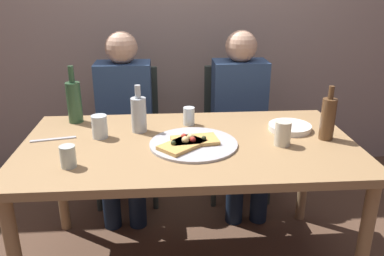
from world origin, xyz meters
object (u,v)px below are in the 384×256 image
at_px(beer_bottle, 74,101).
at_px(chair_right, 236,122).
at_px(wine_bottle, 328,118).
at_px(wine_glass, 100,127).
at_px(tumbler_far, 189,116).
at_px(table_knife, 53,139).
at_px(guest_in_sweater, 124,115).
at_px(chair_left, 127,125).
at_px(guest_in_beanie, 241,112).
at_px(pizza_slice_extra, 183,144).
at_px(pizza_tray, 194,144).
at_px(pizza_slice_last, 194,140).
at_px(short_glass, 283,133).
at_px(water_bottle, 139,114).
at_px(tumbler_near, 68,156).
at_px(dining_table, 189,156).
at_px(plate_stack, 290,127).

xyz_separation_m(beer_bottle, chair_right, (1.01, 0.51, -0.34)).
bearing_deg(beer_bottle, wine_bottle, -14.90).
bearing_deg(wine_glass, tumbler_far, 18.58).
distance_m(table_knife, guest_in_sweater, 0.69).
bearing_deg(chair_left, guest_in_sweater, 90.00).
distance_m(chair_right, guest_in_beanie, 0.20).
distance_m(pizza_slice_extra, wine_bottle, 0.73).
height_order(pizza_slice_extra, guest_in_beanie, guest_in_beanie).
height_order(pizza_slice_extra, tumbler_far, tumbler_far).
distance_m(wine_bottle, table_knife, 1.37).
bearing_deg(chair_right, chair_left, 0.00).
height_order(pizza_tray, wine_bottle, wine_bottle).
distance_m(pizza_slice_last, short_glass, 0.42).
relative_size(beer_bottle, chair_left, 0.35).
relative_size(pizza_tray, short_glass, 3.57).
bearing_deg(water_bottle, table_knife, -168.14).
xyz_separation_m(beer_bottle, tumbler_far, (0.63, -0.09, -0.07)).
xyz_separation_m(pizza_slice_extra, guest_in_beanie, (0.43, 0.78, -0.11)).
height_order(wine_glass, guest_in_beanie, guest_in_beanie).
relative_size(short_glass, chair_right, 0.13).
bearing_deg(short_glass, tumbler_near, -170.34).
distance_m(wine_bottle, guest_in_sweater, 1.29).
xyz_separation_m(wine_glass, guest_in_beanie, (0.84, 0.60, -0.14)).
height_order(pizza_tray, tumbler_far, tumbler_far).
bearing_deg(wine_bottle, chair_left, 141.39).
xyz_separation_m(pizza_tray, pizza_slice_last, (0.00, 0.01, 0.02)).
distance_m(dining_table, pizza_slice_extra, 0.13).
height_order(tumbler_near, chair_right, chair_right).
distance_m(tumbler_near, guest_in_sweater, 0.95).
xyz_separation_m(pizza_tray, chair_left, (-0.40, 0.88, -0.22)).
xyz_separation_m(pizza_slice_extra, short_glass, (0.48, 0.01, 0.04)).
bearing_deg(guest_in_sweater, chair_right, -168.98).
height_order(tumbler_far, guest_in_beanie, guest_in_beanie).
bearing_deg(water_bottle, guest_in_beanie, 39.25).
xyz_separation_m(tumbler_near, guest_in_beanie, (0.92, 0.93, -0.13)).
bearing_deg(pizza_slice_extra, guest_in_beanie, 61.02).
bearing_deg(guest_in_sweater, short_glass, 137.36).
xyz_separation_m(pizza_slice_last, plate_stack, (0.52, 0.16, -0.01)).
distance_m(beer_bottle, wine_glass, 0.30).
bearing_deg(short_glass, water_bottle, 161.35).
xyz_separation_m(pizza_slice_extra, guest_in_sweater, (-0.35, 0.78, -0.11)).
bearing_deg(wine_bottle, wine_glass, 174.92).
height_order(plate_stack, chair_right, chair_right).
relative_size(plate_stack, chair_left, 0.25).
distance_m(pizza_slice_last, guest_in_sweater, 0.84).
distance_m(pizza_slice_extra, guest_in_sweater, 0.86).
bearing_deg(wine_bottle, water_bottle, 169.46).
height_order(chair_left, guest_in_beanie, guest_in_beanie).
xyz_separation_m(dining_table, tumbler_near, (-0.53, -0.23, 0.12)).
distance_m(beer_bottle, chair_right, 1.18).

